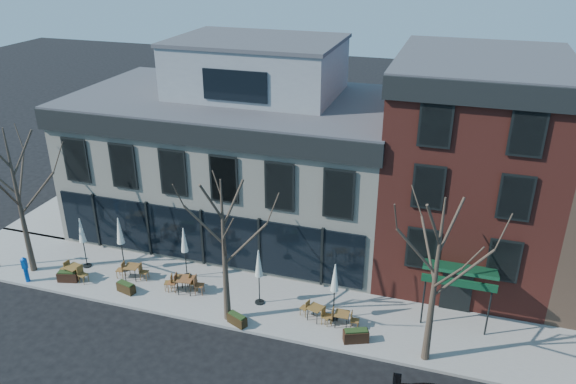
% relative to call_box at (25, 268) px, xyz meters
% --- Properties ---
extents(ground, '(120.00, 120.00, 0.00)m').
position_rel_call_box_xyz_m(ground, '(8.03, 4.20, -0.92)').
color(ground, black).
rests_on(ground, ground).
extents(sidewalk_front, '(33.50, 4.70, 0.15)m').
position_rel_call_box_xyz_m(sidewalk_front, '(11.28, 2.05, -0.84)').
color(sidewalk_front, gray).
rests_on(sidewalk_front, ground).
extents(sidewalk_side, '(4.50, 12.00, 0.15)m').
position_rel_call_box_xyz_m(sidewalk_side, '(-3.22, 10.20, -0.84)').
color(sidewalk_side, gray).
rests_on(sidewalk_side, ground).
extents(corner_building, '(18.39, 10.39, 11.10)m').
position_rel_call_box_xyz_m(corner_building, '(8.10, 9.27, 3.80)').
color(corner_building, silver).
rests_on(corner_building, ground).
extents(red_brick_building, '(8.20, 11.78, 11.18)m').
position_rel_call_box_xyz_m(red_brick_building, '(21.03, 9.18, 4.72)').
color(red_brick_building, maroon).
rests_on(red_brick_building, ground).
extents(tree_corner, '(3.93, 3.98, 7.92)m').
position_rel_call_box_xyz_m(tree_corner, '(-0.46, 1.00, 3.33)').
color(tree_corner, '#382B21').
rests_on(tree_corner, sidewalk_front).
extents(tree_mid, '(3.50, 3.55, 7.04)m').
position_rel_call_box_xyz_m(tree_mid, '(11.04, 0.30, 2.87)').
color(tree_mid, '#382B21').
rests_on(tree_mid, sidewalk_front).
extents(tree_right, '(3.72, 3.77, 7.48)m').
position_rel_call_box_xyz_m(tree_right, '(20.04, 0.30, 3.10)').
color(tree_right, '#382B21').
rests_on(tree_right, sidewalk_front).
extents(call_box, '(0.29, 0.29, 1.45)m').
position_rel_call_box_xyz_m(call_box, '(0.00, 0.00, 0.00)').
color(call_box, '#0D49AD').
rests_on(call_box, sidewalk_front).
extents(cafe_set_0, '(1.80, 0.83, 0.92)m').
position_rel_call_box_xyz_m(cafe_set_0, '(2.19, 0.92, -0.29)').
color(cafe_set_0, brown).
rests_on(cafe_set_0, sidewalk_front).
extents(cafe_set_1, '(1.77, 0.78, 0.91)m').
position_rel_call_box_xyz_m(cafe_set_1, '(5.02, 1.87, -0.30)').
color(cafe_set_1, brown).
rests_on(cafe_set_1, sidewalk_front).
extents(cafe_set_2, '(1.71, 0.91, 0.88)m').
position_rel_call_box_xyz_m(cafe_set_2, '(7.90, 1.70, -0.32)').
color(cafe_set_2, brown).
rests_on(cafe_set_2, sidewalk_front).
extents(cafe_set_3, '(1.92, 0.85, 0.99)m').
position_rel_call_box_xyz_m(cafe_set_3, '(8.23, 1.59, -0.26)').
color(cafe_set_3, brown).
rests_on(cafe_set_3, sidewalk_front).
extents(cafe_set_4, '(1.63, 0.87, 0.84)m').
position_rel_call_box_xyz_m(cafe_set_4, '(14.93, 1.42, -0.34)').
color(cafe_set_4, brown).
rests_on(cafe_set_4, sidewalk_front).
extents(cafe_set_5, '(1.61, 0.66, 0.84)m').
position_rel_call_box_xyz_m(cafe_set_5, '(16.20, 1.34, -0.33)').
color(cafe_set_5, brown).
rests_on(cafe_set_5, sidewalk_front).
extents(umbrella_0, '(0.46, 0.46, 2.89)m').
position_rel_call_box_xyz_m(umbrella_0, '(2.03, 2.16, 1.27)').
color(umbrella_0, black).
rests_on(umbrella_0, sidewalk_front).
extents(umbrella_1, '(0.49, 0.49, 3.09)m').
position_rel_call_box_xyz_m(umbrella_1, '(4.14, 2.48, 1.41)').
color(umbrella_1, black).
rests_on(umbrella_1, sidewalk_front).
extents(umbrella_2, '(0.46, 0.46, 2.86)m').
position_rel_call_box_xyz_m(umbrella_2, '(7.60, 2.90, 1.25)').
color(umbrella_2, black).
rests_on(umbrella_2, sidewalk_front).
extents(umbrella_3, '(0.47, 0.47, 2.94)m').
position_rel_call_box_xyz_m(umbrella_3, '(12.03, 1.86, 1.31)').
color(umbrella_3, black).
rests_on(umbrella_3, sidewalk_front).
extents(umbrella_4, '(0.47, 0.47, 2.94)m').
position_rel_call_box_xyz_m(umbrella_4, '(15.72, 1.75, 1.31)').
color(umbrella_4, black).
rests_on(umbrella_4, sidewalk_front).
extents(planter_0, '(1.09, 0.65, 0.57)m').
position_rel_call_box_xyz_m(planter_0, '(1.98, 0.65, -0.48)').
color(planter_0, black).
rests_on(planter_0, sidewalk_front).
extents(planter_1, '(1.03, 0.61, 0.54)m').
position_rel_call_box_xyz_m(planter_1, '(5.37, 0.70, -0.50)').
color(planter_1, black).
rests_on(planter_1, sidewalk_front).
extents(planter_2, '(1.03, 0.73, 0.54)m').
position_rel_call_box_xyz_m(planter_2, '(11.62, 0.00, -0.50)').
color(planter_2, '#302310').
rests_on(planter_2, sidewalk_front).
extents(planter_3, '(1.18, 0.83, 0.62)m').
position_rel_call_box_xyz_m(planter_3, '(17.03, 0.47, -0.46)').
color(planter_3, black).
rests_on(planter_3, sidewalk_front).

